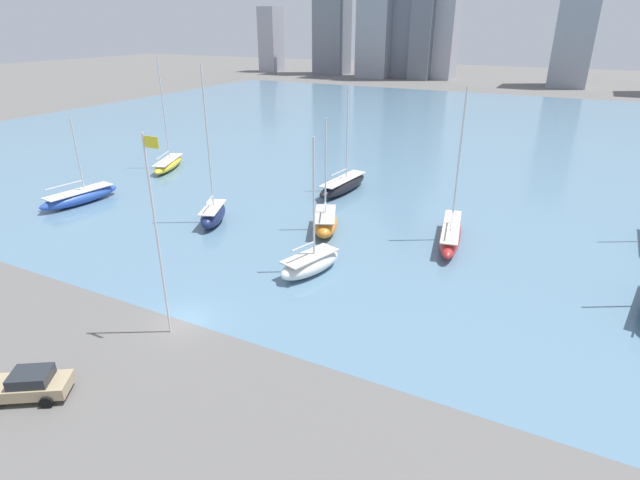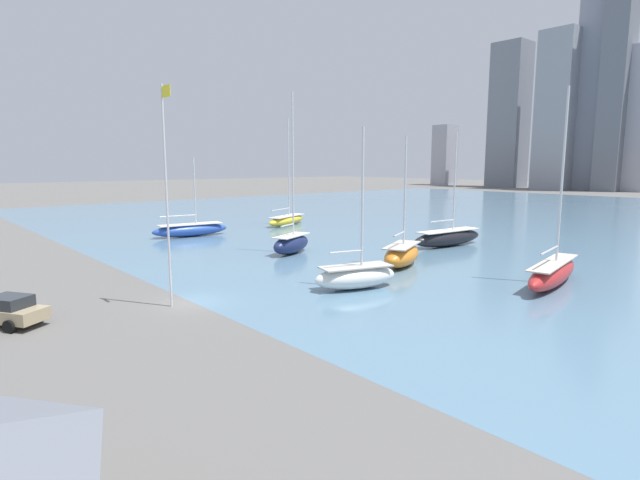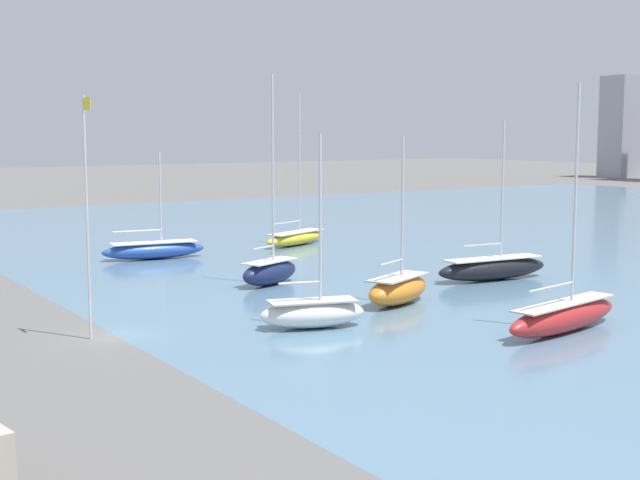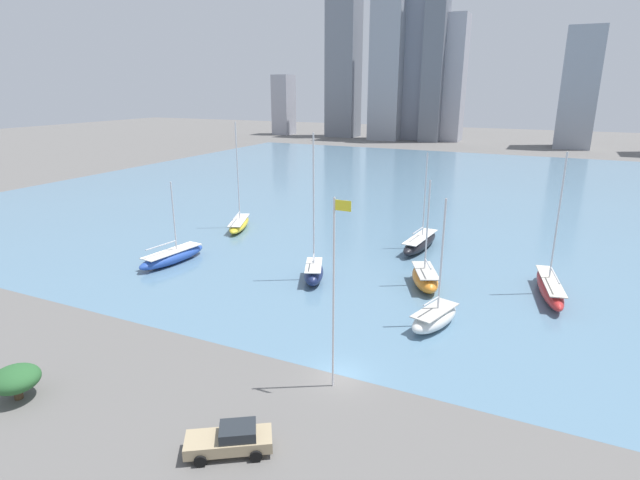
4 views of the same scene
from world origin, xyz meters
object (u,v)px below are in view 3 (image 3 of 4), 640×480
object	(u,v)px
sailboat_black	(493,268)
sailboat_red	(564,315)
flag_pole	(87,210)
sailboat_blue	(154,250)
sailboat_white	(313,312)
sailboat_yellow	(296,237)
sailboat_orange	(398,289)
sailboat_navy	(270,270)

from	to	relation	value
sailboat_black	sailboat_red	bearing A→B (deg)	-25.54
flag_pole	sailboat_blue	world-z (taller)	flag_pole
flag_pole	sailboat_white	world-z (taller)	flag_pole
sailboat_yellow	sailboat_white	xyz separation A→B (m)	(34.35, -19.86, 0.10)
sailboat_orange	sailboat_red	bearing A→B (deg)	-10.54
sailboat_red	flag_pole	bearing A→B (deg)	-129.95
sailboat_black	sailboat_navy	bearing A→B (deg)	-110.39
sailboat_yellow	sailboat_red	distance (m)	44.20
sailboat_navy	sailboat_white	size ratio (longest dim) A/B	1.38
sailboat_orange	sailboat_navy	bearing A→B (deg)	172.95
sailboat_black	sailboat_red	size ratio (longest dim) A/B	0.86
flag_pole	sailboat_orange	size ratio (longest dim) A/B	1.20
sailboat_navy	sailboat_white	xyz separation A→B (m)	(14.71, -5.45, -0.17)
sailboat_navy	sailboat_white	bearing A→B (deg)	-43.33
sailboat_navy	sailboat_red	xyz separation A→B (m)	(23.85, 6.51, -0.12)
sailboat_red	sailboat_blue	bearing A→B (deg)	-179.12
sailboat_black	sailboat_yellow	bearing A→B (deg)	-170.84
sailboat_yellow	sailboat_black	bearing A→B (deg)	-19.12
sailboat_white	sailboat_red	xyz separation A→B (m)	(9.14, 11.96, 0.05)
sailboat_white	sailboat_orange	size ratio (longest dim) A/B	1.02
flag_pole	sailboat_red	size ratio (longest dim) A/B	0.94
sailboat_blue	sailboat_navy	size ratio (longest dim) A/B	0.62
sailboat_black	sailboat_orange	xyz separation A→B (m)	(3.76, -12.59, 0.07)
sailboat_red	sailboat_yellow	bearing A→B (deg)	159.07
sailboat_blue	sailboat_yellow	bearing A→B (deg)	102.08
sailboat_yellow	sailboat_blue	size ratio (longest dim) A/B	1.59
sailboat_blue	sailboat_white	distance (m)	33.13
sailboat_navy	sailboat_orange	distance (m)	12.15
sailboat_white	sailboat_navy	bearing A→B (deg)	176.41
sailboat_yellow	sailboat_red	bearing A→B (deg)	-33.04
sailboat_yellow	sailboat_red	size ratio (longest dim) A/B	1.08
sailboat_yellow	sailboat_blue	bearing A→B (deg)	-107.90
sailboat_black	sailboat_white	xyz separation A→B (m)	(6.86, -21.60, -0.03)
sailboat_black	sailboat_red	world-z (taller)	sailboat_red
sailboat_blue	sailboat_red	bearing A→B (deg)	18.74
sailboat_orange	sailboat_blue	bearing A→B (deg)	166.57
sailboat_black	sailboat_white	world-z (taller)	sailboat_black
sailboat_red	sailboat_white	bearing A→B (deg)	-138.02
sailboat_blue	sailboat_navy	distance (m)	18.36
flag_pole	sailboat_red	xyz separation A→B (m)	(13.62, 24.26, -6.46)
sailboat_yellow	sailboat_blue	distance (m)	16.53
flag_pole	sailboat_red	world-z (taller)	sailboat_red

